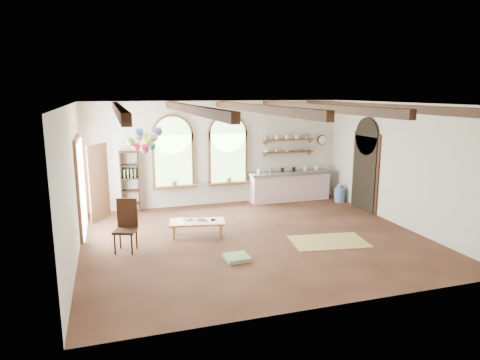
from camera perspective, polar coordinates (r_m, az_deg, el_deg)
name	(u,v)px	position (r m, az deg, el deg)	size (l,w,h in m)	color
floor	(255,239)	(10.39, 2.01, -7.81)	(8.00, 8.00, 0.00)	brown
ceiling_beams	(256,108)	(9.80, 2.15, 9.54)	(6.20, 6.80, 0.18)	#341910
window_left	(173,154)	(12.93, -8.89, 3.39)	(1.30, 0.28, 2.20)	brown
window_right	(228,152)	(13.28, -1.61, 3.75)	(1.30, 0.28, 2.20)	brown
left_doorway	(81,187)	(11.30, -20.44, -0.89)	(0.10, 1.90, 2.50)	brown
right_doorway	(365,173)	(13.15, 16.28, 0.85)	(0.10, 1.30, 2.40)	black
kitchen_counter	(289,186)	(13.95, 6.61, -0.77)	(2.68, 0.62, 0.94)	beige
wall_shelf_lower	(288,152)	(13.92, 6.41, 3.71)	(1.70, 0.24, 0.04)	brown
wall_shelf_upper	(288,140)	(13.87, 6.45, 5.34)	(1.70, 0.24, 0.04)	brown
wall_clock	(322,140)	(14.48, 10.88, 5.27)	(0.32, 0.32, 0.04)	black
bookshelf	(130,182)	(12.83, -14.46, -0.23)	(0.53, 0.32, 1.80)	#341910
coffee_table	(197,223)	(10.51, -5.74, -5.71)	(1.41, 0.83, 0.38)	tan
side_chair	(126,237)	(9.83, -14.96, -7.31)	(0.59, 0.59, 1.16)	#341910
floor_mat	(329,241)	(10.38, 11.74, -8.03)	(1.74, 1.07, 0.02)	tan
floor_cushion	(237,258)	(9.14, -0.42, -10.31)	(0.49, 0.49, 0.08)	#769E6D
water_jug_a	(340,194)	(14.04, 13.16, -1.84)	(0.31, 0.31, 0.59)	#5884BD
water_jug_b	(338,193)	(14.26, 12.99, -1.74)	(0.27, 0.27, 0.53)	#5884BD
balloon_cluster	(145,139)	(10.51, -12.59, 5.31)	(0.85, 0.85, 1.14)	silver
table_book	(185,220)	(10.60, -7.32, -5.29)	(0.17, 0.25, 0.02)	olive
tablet	(202,220)	(10.57, -5.10, -5.32)	(0.16, 0.23, 0.01)	black
potted_plant_left	(175,181)	(12.96, -8.71, -0.09)	(0.27, 0.23, 0.30)	#598C4C
potted_plant_right	(229,177)	(13.31, -1.47, 0.35)	(0.27, 0.23, 0.30)	#598C4C
shelf_cup_a	(266,151)	(13.63, 3.52, 3.88)	(0.12, 0.10, 0.10)	white
shelf_cup_b	(276,151)	(13.76, 4.89, 3.92)	(0.10, 0.10, 0.09)	beige
shelf_bowl_a	(287,151)	(13.89, 6.22, 3.89)	(0.22, 0.22, 0.05)	beige
shelf_bowl_b	(296,150)	(14.04, 7.54, 3.95)	(0.20, 0.20, 0.06)	#8C664C
shelf_vase	(306,148)	(14.18, 8.83, 4.26)	(0.18, 0.18, 0.19)	slate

